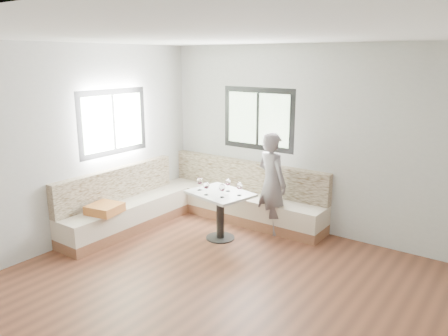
{
  "coord_description": "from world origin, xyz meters",
  "views": [
    {
      "loc": [
        2.72,
        -3.44,
        2.59
      ],
      "look_at": [
        -0.86,
        1.5,
        1.05
      ],
      "focal_mm": 35.0,
      "sensor_mm": 36.0,
      "label": 1
    }
  ],
  "objects": [
    {
      "name": "room",
      "position": [
        -0.08,
        0.08,
        1.41
      ],
      "size": [
        5.01,
        5.01,
        2.81
      ],
      "color": "brown",
      "rests_on": "ground"
    },
    {
      "name": "banquette",
      "position": [
        -1.59,
        1.62,
        0.33
      ],
      "size": [
        2.9,
        2.8,
        0.95
      ],
      "color": "#8E5C40",
      "rests_on": "ground"
    },
    {
      "name": "table",
      "position": [
        -0.85,
        1.4,
        0.53
      ],
      "size": [
        0.99,
        0.84,
        0.71
      ],
      "rotation": [
        0.0,
        0.0,
        -0.21
      ],
      "color": "black",
      "rests_on": "ground"
    },
    {
      "name": "person",
      "position": [
        -0.38,
        2.06,
        0.77
      ],
      "size": [
        0.66,
        0.54,
        1.55
      ],
      "primitive_type": "imported",
      "rotation": [
        0.0,
        0.0,
        2.78
      ],
      "color": "slate",
      "rests_on": "ground"
    },
    {
      "name": "olive_ramekin",
      "position": [
        -0.92,
        1.54,
        0.73
      ],
      "size": [
        0.09,
        0.09,
        0.03
      ],
      "color": "white",
      "rests_on": "table"
    },
    {
      "name": "wine_glass_a",
      "position": [
        -1.16,
        1.31,
        0.85
      ],
      "size": [
        0.09,
        0.09,
        0.19
      ],
      "color": "white",
      "rests_on": "table"
    },
    {
      "name": "wine_glass_b",
      "position": [
        -0.94,
        1.19,
        0.85
      ],
      "size": [
        0.09,
        0.09,
        0.19
      ],
      "color": "white",
      "rests_on": "table"
    },
    {
      "name": "wine_glass_c",
      "position": [
        -0.69,
        1.23,
        0.85
      ],
      "size": [
        0.09,
        0.09,
        0.19
      ],
      "color": "white",
      "rests_on": "table"
    },
    {
      "name": "wine_glass_d",
      "position": [
        -0.79,
        1.51,
        0.85
      ],
      "size": [
        0.09,
        0.09,
        0.19
      ],
      "color": "white",
      "rests_on": "table"
    },
    {
      "name": "wine_glass_e",
      "position": [
        -0.54,
        1.44,
        0.85
      ],
      "size": [
        0.09,
        0.09,
        0.19
      ],
      "color": "white",
      "rests_on": "table"
    }
  ]
}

